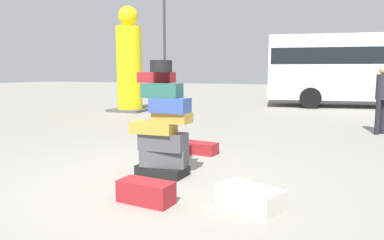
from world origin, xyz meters
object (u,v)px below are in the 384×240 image
Objects in this scene: lamp_post at (164,27)px; suitcase_cream_behind_tower at (250,197)px; suitcase_tower at (163,128)px; yellow_dummy_statue at (129,65)px; suitcase_maroon_white_trunk at (146,192)px; suitcase_brown_upright_blue at (164,144)px; suitcase_maroon_left_side at (199,148)px; person_bearded_onlooker at (382,93)px.

suitcase_cream_behind_tower is at bearing -59.80° from lamp_post.
yellow_dummy_statue is at bearing 124.54° from suitcase_tower.
suitcase_maroon_white_trunk is 2.87m from suitcase_brown_upright_blue.
suitcase_brown_upright_blue is at bearing 157.64° from suitcase_cream_behind_tower.
suitcase_tower reaches higher than suitcase_brown_upright_blue.
lamp_post reaches higher than suitcase_maroon_left_side.
yellow_dummy_statue reaches higher than suitcase_brown_upright_blue.
suitcase_cream_behind_tower is at bearing -51.20° from yellow_dummy_statue.
lamp_post is at bearing 127.07° from suitcase_maroon_left_side.
suitcase_cream_behind_tower is at bearing -49.52° from suitcase_maroon_left_side.
person_bearded_onlooker is 9.06m from yellow_dummy_statue.
person_bearded_onlooker is at bearing 95.80° from suitcase_cream_behind_tower.
suitcase_brown_upright_blue is (-0.72, -0.06, 0.04)m from suitcase_maroon_left_side.
person_bearded_onlooker is at bearing 56.87° from suitcase_tower.
suitcase_maroon_left_side is at bearing 103.00° from suitcase_maroon_white_trunk.
yellow_dummy_statue is at bearing 138.48° from suitcase_maroon_left_side.
lamp_post is (-4.58, 9.43, 3.51)m from suitcase_brown_upright_blue.
suitcase_brown_upright_blue is at bearing 117.61° from suitcase_maroon_white_trunk.
suitcase_cream_behind_tower is 1.45× the size of suitcase_brown_upright_blue.
suitcase_cream_behind_tower is 14.06m from lamp_post.
yellow_dummy_statue is at bearing 134.08° from suitcase_brown_upright_blue.
suitcase_cream_behind_tower is at bearing -38.23° from suitcase_brown_upright_blue.
suitcase_maroon_white_trunk is 0.39× the size of person_bearded_onlooker.
suitcase_maroon_left_side is at bearing -4.94° from person_bearded_onlooker.
person_bearded_onlooker is 10.77m from lamp_post.
yellow_dummy_statue is 0.74× the size of lamp_post.
suitcase_tower is at bearing -56.59° from suitcase_brown_upright_blue.
suitcase_brown_upright_blue is 5.74m from person_bearded_onlooker.
suitcase_maroon_left_side is 11.33m from lamp_post.
lamp_post is at bearing 143.66° from suitcase_cream_behind_tower.
suitcase_brown_upright_blue is 11.05m from lamp_post.
suitcase_maroon_white_trunk is 7.24m from person_bearded_onlooker.
suitcase_maroon_white_trunk is at bearing -74.06° from suitcase_tower.
yellow_dummy_statue is 3.80m from lamp_post.
suitcase_cream_behind_tower is at bearing -27.65° from suitcase_tower.
suitcase_tower reaches higher than person_bearded_onlooker.
yellow_dummy_statue is (-8.73, 2.31, 0.78)m from person_bearded_onlooker.
suitcase_tower reaches higher than suitcase_cream_behind_tower.
lamp_post is (-5.64, 12.09, 3.53)m from suitcase_maroon_white_trunk.
suitcase_cream_behind_tower is at bearing 20.54° from person_bearded_onlooker.
suitcase_maroon_white_trunk reaches higher than suitcase_cream_behind_tower.
suitcase_maroon_left_side is 8.17m from yellow_dummy_statue.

